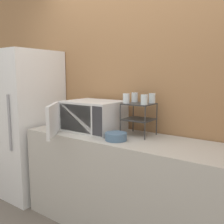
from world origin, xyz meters
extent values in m
cube|color=#9E7047|center=(0.00, 0.65, 1.30)|extent=(8.00, 0.06, 2.60)
cube|color=#B7B2A8|center=(0.00, 0.30, 0.44)|extent=(1.99, 0.61, 0.89)
cube|color=silver|center=(-0.39, 0.35, 1.04)|extent=(0.54, 0.42, 0.30)
cube|color=#B7B2A8|center=(-0.45, 0.14, 1.04)|extent=(0.39, 0.01, 0.26)
cube|color=#333338|center=(-0.18, 0.14, 1.04)|extent=(0.11, 0.01, 0.26)
cube|color=silver|center=(-0.55, -0.04, 1.04)|extent=(0.28, 0.36, 0.29)
cylinder|color=#333333|center=(-0.06, 0.32, 1.04)|extent=(0.01, 0.01, 0.30)
cylinder|color=#333333|center=(0.19, 0.32, 1.04)|extent=(0.01, 0.01, 0.30)
cylinder|color=#333333|center=(-0.06, 0.55, 1.04)|extent=(0.01, 0.01, 0.30)
cylinder|color=#333333|center=(0.19, 0.55, 1.04)|extent=(0.01, 0.01, 0.30)
cube|color=#333333|center=(0.07, 0.43, 1.04)|extent=(0.25, 0.23, 0.01)
cube|color=#333333|center=(0.07, 0.43, 1.18)|extent=(0.25, 0.23, 0.01)
cylinder|color=silver|center=(-0.02, 0.36, 1.23)|extent=(0.06, 0.06, 0.09)
cylinder|color=silver|center=(0.16, 0.51, 1.23)|extent=(0.06, 0.06, 0.09)
cylinder|color=silver|center=(0.16, 0.35, 1.23)|extent=(0.06, 0.06, 0.09)
cylinder|color=silver|center=(-0.02, 0.51, 1.23)|extent=(0.06, 0.06, 0.09)
cylinder|color=slate|center=(0.00, 0.17, 0.89)|extent=(0.10, 0.10, 0.01)
cylinder|color=slate|center=(0.00, 0.17, 0.92)|extent=(0.19, 0.19, 0.07)
cube|color=white|center=(-1.40, 0.27, 0.86)|extent=(0.71, 0.67, 1.71)
cylinder|color=#99999E|center=(-1.19, -0.08, 0.94)|extent=(0.02, 0.02, 0.60)
camera|label=1|loc=(1.17, -1.53, 1.44)|focal=40.00mm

